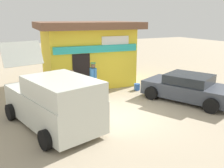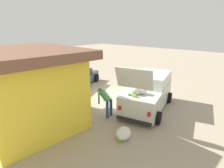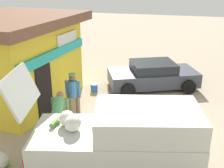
% 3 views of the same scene
% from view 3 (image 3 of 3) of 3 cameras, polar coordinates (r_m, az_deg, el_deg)
% --- Properties ---
extents(ground_plane, '(60.00, 60.00, 0.00)m').
position_cam_3_polar(ground_plane, '(10.16, 5.56, -7.71)').
color(ground_plane, tan).
extents(storefront_bar, '(5.82, 4.91, 3.53)m').
position_cam_3_polar(storefront_bar, '(11.80, -19.45, 4.96)').
color(storefront_bar, yellow).
rests_on(storefront_bar, ground_plane).
extents(delivery_van, '(2.95, 4.92, 2.82)m').
position_cam_3_polar(delivery_van, '(7.31, 2.07, -11.75)').
color(delivery_van, silver).
rests_on(delivery_van, ground_plane).
extents(parked_sedan, '(3.39, 4.45, 1.23)m').
position_cam_3_polar(parked_sedan, '(13.07, 8.41, 1.79)').
color(parked_sedan, '#383D47').
rests_on(parked_sedan, ground_plane).
extents(vendor_standing, '(0.36, 0.57, 1.71)m').
position_cam_3_polar(vendor_standing, '(10.12, -8.07, -1.78)').
color(vendor_standing, '#726047').
rests_on(vendor_standing, ground_plane).
extents(customer_bending, '(0.80, 0.59, 1.47)m').
position_cam_3_polar(customer_bending, '(8.96, -11.08, -5.70)').
color(customer_bending, navy).
rests_on(customer_bending, ground_plane).
extents(paint_bucket, '(0.32, 0.32, 0.34)m').
position_cam_3_polar(paint_bucket, '(12.64, -3.72, -0.74)').
color(paint_bucket, blue).
rests_on(paint_bucket, ground_plane).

